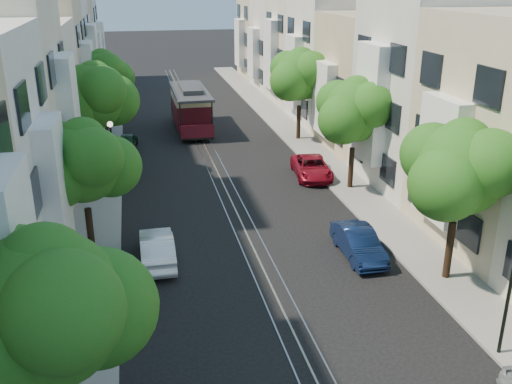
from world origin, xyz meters
TOP-DOWN VIEW (x-y plane):
  - ground at (0.00, 28.00)m, footprint 200.00×200.00m
  - sidewalk_east at (7.25, 28.00)m, footprint 2.50×80.00m
  - sidewalk_west at (-7.25, 28.00)m, footprint 2.50×80.00m
  - rail_left at (-0.55, 28.00)m, footprint 0.06×80.00m
  - rail_slot at (0.00, 28.00)m, footprint 0.06×80.00m
  - rail_right at (0.55, 28.00)m, footprint 0.06×80.00m
  - lane_line at (0.00, 28.00)m, footprint 0.08×80.00m
  - townhouses_east at (11.87, 27.91)m, footprint 7.75×72.00m
  - townhouses_west at (-11.87, 27.91)m, footprint 7.75×72.00m
  - tree_e_b at (7.26, 8.98)m, footprint 4.93×4.08m
  - tree_e_c at (7.26, 19.98)m, footprint 4.84×3.99m
  - tree_e_d at (7.26, 30.98)m, footprint 5.01×4.16m
  - tree_w_a at (-7.14, 1.98)m, footprint 4.93×4.08m
  - tree_w_b at (-7.14, 13.98)m, footprint 4.72×3.87m
  - tree_w_c at (-7.14, 24.98)m, footprint 5.13×4.28m
  - tree_w_d at (-7.14, 35.98)m, footprint 4.84×3.99m
  - lamp_east at (6.30, 4.00)m, footprint 0.32×0.32m
  - lamp_west at (-6.30, 22.00)m, footprint 0.32×0.32m
  - cable_car at (-0.50, 35.68)m, footprint 2.76×8.65m
  - parked_car_e_mid at (4.40, 11.69)m, footprint 1.44×4.00m
  - parked_car_e_far at (5.60, 22.48)m, footprint 2.56×4.72m
  - parked_car_w_mid at (-4.40, 13.03)m, footprint 1.46×4.12m
  - parked_car_w_far at (-5.60, 31.44)m, footprint 1.61×3.38m

SIDE VIEW (x-z plane):
  - ground at x=0.00m, z-range 0.00..0.00m
  - lane_line at x=0.00m, z-range 0.00..0.01m
  - rail_left at x=-0.55m, z-range 0.00..0.02m
  - rail_slot at x=0.00m, z-range 0.00..0.02m
  - rail_right at x=0.55m, z-range 0.00..0.02m
  - sidewalk_east at x=7.25m, z-range 0.00..0.12m
  - sidewalk_west at x=-7.25m, z-range 0.00..0.12m
  - parked_car_w_far at x=-5.60m, z-range 0.00..1.12m
  - parked_car_e_far at x=5.60m, z-range 0.00..1.26m
  - parked_car_e_mid at x=4.40m, z-range 0.00..1.31m
  - parked_car_w_mid at x=-4.40m, z-range 0.00..1.35m
  - cable_car at x=-0.50m, z-range 0.31..3.62m
  - lamp_east at x=6.30m, z-range 0.77..4.93m
  - lamp_west at x=-6.30m, z-range 0.77..4.93m
  - tree_w_b at x=-7.14m, z-range 1.26..7.53m
  - tree_e_c at x=7.26m, z-range 1.34..7.86m
  - tree_w_d at x=-7.14m, z-range 1.34..7.86m
  - tree_e_b at x=7.26m, z-range 1.39..8.07m
  - tree_w_a at x=-7.14m, z-range 1.39..8.07m
  - tree_e_d at x=7.26m, z-range 1.44..8.29m
  - tree_w_c at x=-7.14m, z-range 1.52..8.62m
  - townhouses_west at x=-11.87m, z-range -0.80..10.96m
  - townhouses_east at x=11.87m, z-range -0.82..11.18m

